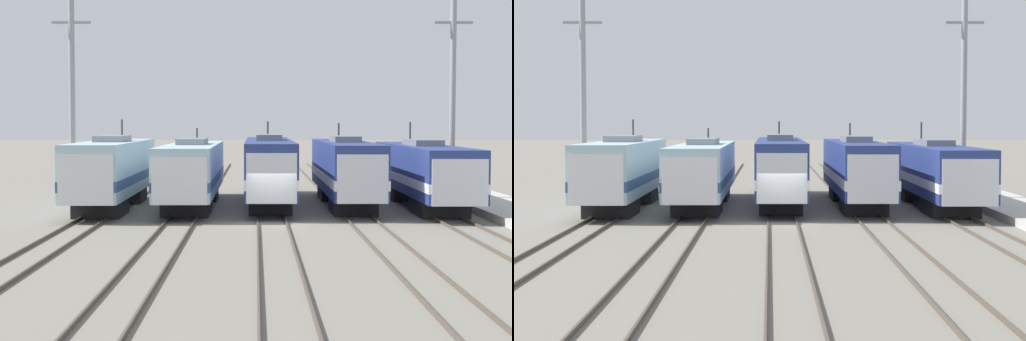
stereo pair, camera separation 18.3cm
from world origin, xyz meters
TOP-DOWN VIEW (x-y plane):
  - ground_plane at (0.00, 0.00)m, footprint 400.00×400.00m
  - rail_pair_far_left at (-9.23, 0.00)m, footprint 1.50×120.00m
  - rail_pair_center_left at (-4.62, 0.00)m, footprint 1.51×120.00m
  - rail_pair_center at (0.00, 0.00)m, footprint 1.51×120.00m
  - rail_pair_center_right at (4.62, 0.00)m, footprint 1.51×120.00m
  - rail_pair_far_right at (9.23, 0.00)m, footprint 1.50×120.00m
  - locomotive_far_left at (-9.23, 7.18)m, footprint 3.05×16.26m
  - locomotive_center_left at (-4.62, 8.35)m, footprint 3.07×18.00m
  - locomotive_center at (0.00, 9.91)m, footprint 2.84×19.80m
  - locomotive_center_right at (4.62, 8.91)m, footprint 2.86×17.70m
  - locomotive_far_right at (9.23, 8.25)m, footprint 3.05×19.17m
  - catenary_tower_left at (-12.24, 10.80)m, footprint 2.39×0.38m
  - catenary_tower_right at (11.46, 10.80)m, footprint 2.39×0.38m

SIDE VIEW (x-z plane):
  - ground_plane at x=0.00m, z-range 0.00..0.00m
  - rail_pair_far_left at x=-9.23m, z-range 0.00..0.15m
  - rail_pair_center_left at x=-4.62m, z-range 0.00..0.15m
  - rail_pair_center at x=0.00m, z-range 0.00..0.15m
  - rail_pair_center_right at x=4.62m, z-range 0.00..0.15m
  - rail_pair_far_right at x=9.23m, z-range 0.00..0.15m
  - locomotive_far_right at x=9.23m, z-range -0.45..4.63m
  - locomotive_center_left at x=-4.62m, z-range -0.23..4.47m
  - locomotive_center_right at x=4.62m, z-range -0.33..4.70m
  - locomotive_far_left at x=-9.23m, z-range -0.42..4.84m
  - locomotive_center at x=0.00m, z-range -0.34..4.79m
  - catenary_tower_left at x=-12.24m, z-range 0.16..12.94m
  - catenary_tower_right at x=11.46m, z-range 0.16..12.94m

